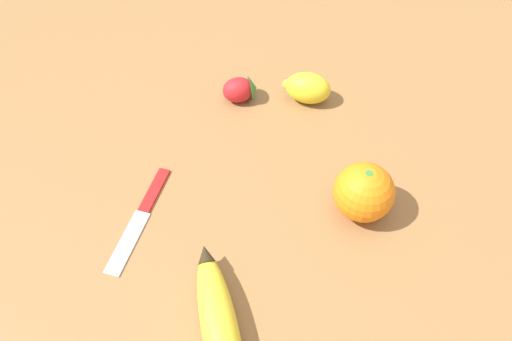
{
  "coord_description": "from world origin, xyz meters",
  "views": [
    {
      "loc": [
        -0.31,
        0.27,
        0.58
      ],
      "look_at": [
        0.06,
        0.02,
        0.03
      ],
      "focal_mm": 35.0,
      "sensor_mm": 36.0,
      "label": 1
    }
  ],
  "objects_px": {
    "lemon": "(308,88)",
    "paring_knife": "(142,214)",
    "banana": "(220,331)",
    "strawberry": "(241,90)",
    "orange": "(364,192)"
  },
  "relations": [
    {
      "from": "lemon",
      "to": "paring_knife",
      "type": "bearing_deg",
      "value": 99.03
    },
    {
      "from": "banana",
      "to": "lemon",
      "type": "bearing_deg",
      "value": -30.58
    },
    {
      "from": "strawberry",
      "to": "banana",
      "type": "bearing_deg",
      "value": -104.32
    },
    {
      "from": "orange",
      "to": "lemon",
      "type": "distance_m",
      "value": 0.23
    },
    {
      "from": "orange",
      "to": "lemon",
      "type": "height_order",
      "value": "orange"
    },
    {
      "from": "banana",
      "to": "lemon",
      "type": "distance_m",
      "value": 0.43
    },
    {
      "from": "orange",
      "to": "paring_knife",
      "type": "bearing_deg",
      "value": 56.84
    },
    {
      "from": "paring_knife",
      "to": "lemon",
      "type": "bearing_deg",
      "value": -120.2
    },
    {
      "from": "banana",
      "to": "lemon",
      "type": "relative_size",
      "value": 2.36
    },
    {
      "from": "lemon",
      "to": "paring_knife",
      "type": "height_order",
      "value": "lemon"
    },
    {
      "from": "orange",
      "to": "strawberry",
      "type": "bearing_deg",
      "value": 1.93
    },
    {
      "from": "banana",
      "to": "orange",
      "type": "bearing_deg",
      "value": -58.97
    },
    {
      "from": "paring_knife",
      "to": "banana",
      "type": "bearing_deg",
      "value": 140.21
    },
    {
      "from": "orange",
      "to": "strawberry",
      "type": "height_order",
      "value": "orange"
    },
    {
      "from": "orange",
      "to": "paring_knife",
      "type": "relative_size",
      "value": 0.55
    }
  ]
}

